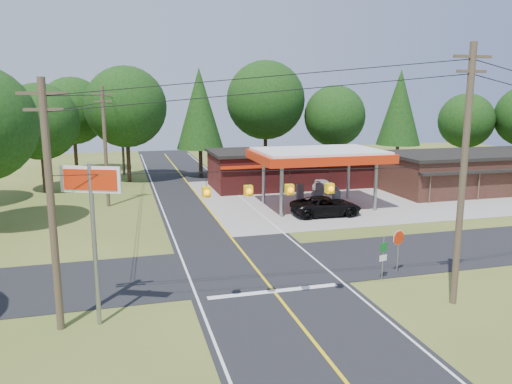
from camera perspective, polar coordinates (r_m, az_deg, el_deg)
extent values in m
plane|color=#485C20|center=(27.76, -0.17, -8.60)|extent=(120.00, 120.00, 0.00)
cube|color=black|center=(27.76, -0.17, -8.58)|extent=(8.00, 120.00, 0.02)
cube|color=black|center=(27.75, -0.17, -8.57)|extent=(70.00, 7.00, 0.02)
cube|color=yellow|center=(27.75, -0.17, -8.55)|extent=(0.15, 110.00, 0.00)
cylinder|color=gray|center=(38.33, 2.95, 0.17)|extent=(0.28, 0.28, 4.20)
cylinder|color=gray|center=(43.03, 0.87, 1.39)|extent=(0.28, 0.28, 4.20)
cylinder|color=gray|center=(41.50, 13.50, 0.72)|extent=(0.28, 0.28, 4.20)
cylinder|color=gray|center=(45.87, 10.52, 1.81)|extent=(0.28, 0.28, 4.20)
cube|color=red|center=(41.67, 7.14, 4.12)|extent=(10.60, 7.40, 0.70)
cube|color=white|center=(41.63, 7.16, 4.66)|extent=(10.00, 7.00, 0.25)
cube|color=#9E9B93|center=(40.77, 7.96, -2.09)|extent=(3.20, 0.90, 0.22)
cube|color=#3F3F44|center=(40.25, 6.82, -1.03)|extent=(0.55, 0.45, 1.50)
cube|color=#3F3F44|center=(40.95, 9.15, -0.89)|extent=(0.55, 0.45, 1.50)
cube|color=#9E9B93|center=(44.02, 6.12, -1.06)|extent=(3.20, 0.90, 0.22)
cube|color=#3F3F44|center=(43.54, 5.04, -0.08)|extent=(0.55, 0.45, 1.50)
cube|color=#3F3F44|center=(44.19, 7.23, 0.04)|extent=(0.55, 0.45, 1.50)
cube|color=#5C1B1A|center=(51.64, 3.89, 2.61)|extent=(16.00, 7.00, 3.50)
cube|color=black|center=(51.40, 3.92, 4.70)|extent=(16.40, 7.40, 0.30)
cube|color=red|center=(48.16, 5.31, 3.11)|extent=(16.00, 0.50, 0.25)
cube|color=#371D16|center=(54.50, 24.64, 2.06)|extent=(20.00, 8.00, 3.50)
cube|color=black|center=(54.26, 24.80, 4.04)|extent=(20.40, 8.40, 0.30)
cylinder|color=#473828|center=(23.46, 22.56, 1.40)|extent=(0.30, 0.30, 11.50)
cube|color=#473828|center=(23.23, 23.53, 14.02)|extent=(1.80, 0.12, 0.12)
cube|color=#473828|center=(23.20, 23.41, 12.55)|extent=(1.40, 0.12, 0.12)
cylinder|color=#473828|center=(20.87, -22.34, -1.79)|extent=(0.30, 0.30, 10.00)
cube|color=#473828|center=(20.41, -23.26, 10.34)|extent=(1.80, 0.12, 0.12)
cube|color=#473828|center=(20.42, -23.13, 8.66)|extent=(1.40, 0.12, 0.12)
cylinder|color=#473828|center=(43.47, -16.84, 4.88)|extent=(0.30, 0.30, 10.00)
cube|color=#473828|center=(43.25, -17.17, 10.68)|extent=(1.80, 0.12, 0.12)
cube|color=#473828|center=(43.25, -17.12, 9.88)|extent=(1.40, 0.12, 0.12)
cylinder|color=#473828|center=(60.41, -15.04, 6.35)|extent=(0.30, 0.30, 9.50)
cube|color=yellow|center=(20.17, -5.70, 0.03)|extent=(0.32, 0.32, 0.42)
cube|color=yellow|center=(20.33, -0.88, 0.16)|extent=(0.32, 0.32, 0.42)
cube|color=yellow|center=(20.62, 3.84, 0.30)|extent=(0.32, 0.32, 0.42)
cube|color=yellow|center=(21.05, 8.39, 0.43)|extent=(0.32, 0.32, 0.42)
cylinder|color=#332316|center=(52.26, -23.05, 2.10)|extent=(0.44, 0.44, 3.96)
sphere|color=black|center=(51.80, -23.45, 7.39)|extent=(7.26, 7.26, 7.26)
cylinder|color=#332316|center=(55.68, -14.36, 3.51)|extent=(0.44, 0.44, 4.68)
sphere|color=black|center=(55.25, -14.65, 9.40)|extent=(8.58, 8.58, 8.58)
cylinder|color=#332316|center=(57.37, -6.35, 3.83)|extent=(0.44, 0.44, 4.32)
cone|color=black|center=(56.94, -6.47, 9.47)|extent=(5.28, 5.28, 9.00)
cylinder|color=#332316|center=(60.04, 1.08, 4.56)|extent=(0.44, 0.44, 5.04)
sphere|color=black|center=(59.65, 1.10, 10.45)|extent=(9.24, 9.24, 9.24)
cylinder|color=#332316|center=(61.00, 8.86, 4.02)|extent=(0.44, 0.44, 3.96)
sphere|color=black|center=(60.60, 8.99, 8.57)|extent=(7.26, 7.26, 7.26)
cylinder|color=#332316|center=(63.79, 15.82, 4.20)|extent=(0.44, 0.44, 4.32)
cone|color=black|center=(63.40, 16.10, 9.27)|extent=(5.28, 5.28, 9.00)
cylinder|color=#332316|center=(66.72, 22.61, 3.75)|extent=(0.44, 0.44, 3.60)
sphere|color=black|center=(66.36, 22.89, 7.51)|extent=(6.60, 6.60, 6.60)
cylinder|color=#332316|center=(63.85, -19.90, 3.97)|extent=(0.44, 0.44, 4.32)
sphere|color=black|center=(63.47, -20.21, 8.70)|extent=(7.92, 7.92, 7.92)
imported|color=black|center=(39.37, 8.00, -1.62)|extent=(5.70, 5.70, 1.52)
imported|color=silver|center=(49.06, 7.52, 0.76)|extent=(4.88, 4.88, 1.27)
cylinder|color=gray|center=(21.14, -17.96, -5.94)|extent=(0.18, 0.18, 6.72)
cube|color=white|center=(20.53, -18.41, 1.37)|extent=(2.32, 1.07, 1.06)
cube|color=red|center=(20.48, -18.42, 1.35)|extent=(2.04, 0.93, 0.81)
cylinder|color=gray|center=(27.43, 15.89, -6.74)|extent=(0.07, 0.07, 2.30)
cylinder|color=gray|center=(26.38, 14.28, -7.39)|extent=(0.06, 0.06, 2.29)
cube|color=#0C591E|center=(26.16, 14.38, -6.13)|extent=(0.46, 0.14, 0.47)
cube|color=white|center=(26.33, 14.32, -7.32)|extent=(0.46, 0.14, 0.31)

